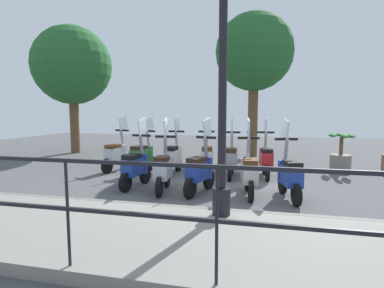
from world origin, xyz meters
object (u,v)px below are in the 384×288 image
at_px(tree_distant, 254,53).
at_px(scooter_near_1, 249,172).
at_px(scooter_near_2, 200,170).
at_px(scooter_near_3, 163,169).
at_px(scooter_far_0, 266,159).
at_px(scooter_far_4, 142,155).
at_px(scooter_near_4, 135,166).
at_px(scooter_far_2, 207,157).
at_px(potted_palm, 341,155).
at_px(scooter_far_1, 231,159).
at_px(scooter_far_5, 116,154).
at_px(lamp_post_near, 222,95).
at_px(scooter_near_0, 290,175).
at_px(tree_large, 72,66).
at_px(scooter_far_3, 173,156).

bearing_deg(tree_distant, scooter_near_1, -179.04).
relative_size(scooter_near_2, scooter_near_3, 1.00).
bearing_deg(scooter_far_0, scooter_near_2, 139.72).
height_order(scooter_far_0, scooter_far_4, same).
relative_size(scooter_near_4, scooter_far_2, 1.00).
height_order(potted_palm, scooter_near_2, scooter_near_2).
xyz_separation_m(scooter_far_1, scooter_far_2, (0.16, 0.65, 0.00)).
relative_size(scooter_near_2, scooter_far_5, 1.00).
bearing_deg(scooter_far_5, lamp_post_near, -122.89).
bearing_deg(scooter_far_0, potted_palm, -60.39).
bearing_deg(scooter_far_0, scooter_near_3, 127.23).
height_order(potted_palm, scooter_near_1, scooter_near_1).
relative_size(tree_distant, scooter_far_4, 3.39).
bearing_deg(scooter_far_2, tree_distant, -28.35).
relative_size(lamp_post_near, scooter_near_3, 2.57).
distance_m(lamp_post_near, scooter_far_0, 3.77).
height_order(tree_distant, scooter_far_2, tree_distant).
bearing_deg(scooter_near_0, scooter_far_0, -0.62).
distance_m(tree_large, scooter_near_0, 9.75).
height_order(scooter_near_4, scooter_far_0, same).
xyz_separation_m(scooter_far_2, scooter_far_5, (-0.03, 2.57, 0.00)).
xyz_separation_m(tree_distant, scooter_near_2, (-5.51, 0.89, -3.30)).
bearing_deg(scooter_far_5, potted_palm, -64.72).
bearing_deg(scooter_near_0, scooter_far_4, 52.52).
xyz_separation_m(lamp_post_near, scooter_near_2, (1.58, 0.64, -1.41)).
bearing_deg(scooter_near_0, scooter_near_2, 76.40).
height_order(tree_distant, scooter_near_2, tree_distant).
xyz_separation_m(scooter_near_1, scooter_near_3, (-0.07, 1.75, 0.00)).
bearing_deg(scooter_near_2, scooter_far_1, 0.24).
xyz_separation_m(tree_distant, scooter_near_3, (-5.54, 1.66, -3.30)).
relative_size(potted_palm, scooter_far_4, 0.69).
xyz_separation_m(scooter_near_0, scooter_far_1, (1.69, 1.27, 0.00)).
distance_m(lamp_post_near, scooter_far_3, 3.95).
distance_m(scooter_near_2, scooter_near_3, 0.77).
relative_size(scooter_far_3, scooter_far_4, 1.00).
height_order(scooter_far_1, scooter_far_4, same).
bearing_deg(scooter_far_2, scooter_near_4, 130.06).
height_order(scooter_near_2, scooter_near_3, same).
bearing_deg(scooter_far_1, scooter_far_5, 85.56).
distance_m(potted_palm, scooter_near_1, 4.03).
height_order(scooter_near_4, scooter_far_4, same).
height_order(potted_palm, scooter_far_3, scooter_far_3).
xyz_separation_m(potted_palm, scooter_far_0, (-1.40, 2.07, 0.04)).
height_order(scooter_near_0, scooter_near_2, same).
relative_size(scooter_near_0, scooter_far_4, 1.00).
distance_m(potted_palm, scooter_near_3, 5.31).
bearing_deg(scooter_near_0, scooter_far_2, 33.40).
bearing_deg(scooter_far_3, scooter_far_1, -87.79).
relative_size(potted_palm, scooter_far_5, 0.69).
relative_size(lamp_post_near, scooter_far_2, 2.57).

